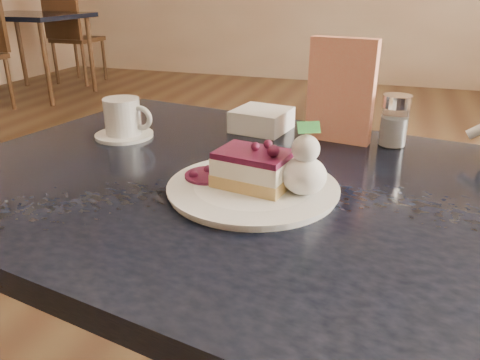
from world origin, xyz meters
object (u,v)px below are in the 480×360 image
(dessert_plate, at_px, (253,189))
(bg_table_far_left, at_px, (38,88))
(cheesecake_slice, at_px, (253,169))
(coffee_set, at_px, (124,120))
(main_table, at_px, (265,221))

(dessert_plate, distance_m, bg_table_far_left, 4.80)
(cheesecake_slice, height_order, bg_table_far_left, cheesecake_slice)
(coffee_set, bearing_deg, cheesecake_slice, -28.45)
(main_table, height_order, coffee_set, coffee_set)
(main_table, xyz_separation_m, cheesecake_slice, (-0.01, -0.05, 0.12))
(cheesecake_slice, relative_size, bg_table_far_left, 0.07)
(coffee_set, bearing_deg, dessert_plate, -28.45)
(main_table, distance_m, cheesecake_slice, 0.13)
(dessert_plate, relative_size, coffee_set, 2.00)
(coffee_set, bearing_deg, bg_table_far_left, 134.26)
(dessert_plate, distance_m, coffee_set, 0.43)
(cheesecake_slice, bearing_deg, main_table, 90.00)
(cheesecake_slice, distance_m, bg_table_far_left, 4.80)
(main_table, relative_size, dessert_plate, 4.74)
(dessert_plate, xyz_separation_m, coffee_set, (-0.37, 0.20, 0.03))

